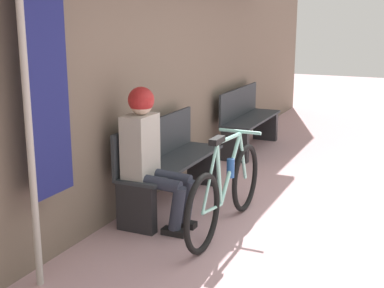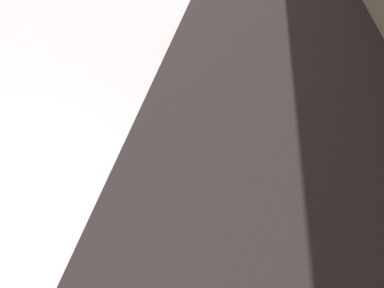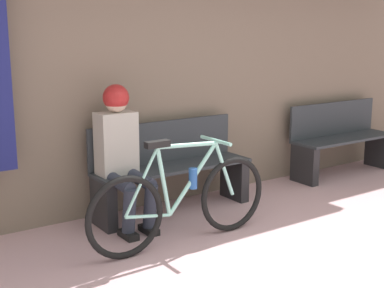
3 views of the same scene
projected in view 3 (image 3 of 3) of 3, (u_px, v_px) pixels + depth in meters
storefront_wall at (160, 36)px, 5.15m from camera, size 12.00×0.56×3.20m
park_bench_near at (171, 170)px, 5.11m from camera, size 1.57×0.42×0.86m
bicycle at (182, 201)px, 4.32m from camera, size 1.69×0.40×0.89m
person_seated at (121, 147)px, 4.64m from camera, size 0.34×0.60×1.26m
park_bench_far at (341, 142)px, 6.45m from camera, size 1.44×0.42×0.86m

